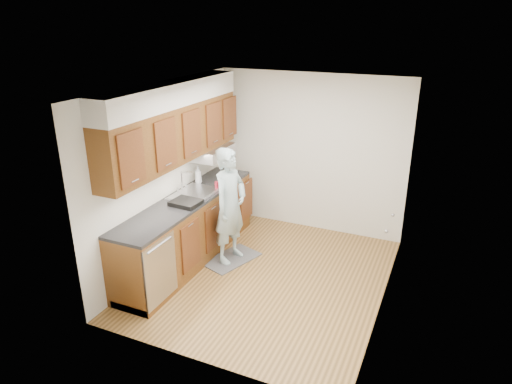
% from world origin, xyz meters
% --- Properties ---
extents(floor, '(3.50, 3.50, 0.00)m').
position_xyz_m(floor, '(0.00, 0.00, 0.00)').
color(floor, '#9F723C').
rests_on(floor, ground).
extents(ceiling, '(3.50, 3.50, 0.00)m').
position_xyz_m(ceiling, '(0.00, 0.00, 2.50)').
color(ceiling, white).
rests_on(ceiling, wall_left).
extents(wall_left, '(0.02, 3.50, 2.50)m').
position_xyz_m(wall_left, '(-1.50, 0.00, 1.25)').
color(wall_left, silver).
rests_on(wall_left, floor).
extents(wall_right, '(0.02, 3.50, 2.50)m').
position_xyz_m(wall_right, '(1.50, 0.00, 1.25)').
color(wall_right, silver).
rests_on(wall_right, floor).
extents(wall_back, '(3.00, 0.02, 2.50)m').
position_xyz_m(wall_back, '(0.00, 1.75, 1.25)').
color(wall_back, silver).
rests_on(wall_back, floor).
extents(counter, '(0.64, 2.80, 1.30)m').
position_xyz_m(counter, '(-1.20, -0.00, 0.49)').
color(counter, brown).
rests_on(counter, floor).
extents(upper_cabinets, '(0.47, 2.80, 1.21)m').
position_xyz_m(upper_cabinets, '(-1.33, 0.05, 1.95)').
color(upper_cabinets, brown).
rests_on(upper_cabinets, wall_left).
extents(closet_door, '(0.02, 1.22, 2.05)m').
position_xyz_m(closet_door, '(1.49, 0.30, 1.02)').
color(closet_door, white).
rests_on(closet_door, wall_right).
extents(floor_mat, '(0.72, 0.92, 0.02)m').
position_xyz_m(floor_mat, '(-0.66, 0.23, 0.01)').
color(floor_mat, slate).
rests_on(floor_mat, floor).
extents(person, '(0.53, 0.71, 1.86)m').
position_xyz_m(person, '(-0.66, 0.23, 0.94)').
color(person, '#A0BCC3').
rests_on(person, floor_mat).
extents(soap_bottle_a, '(0.11, 0.11, 0.27)m').
position_xyz_m(soap_bottle_a, '(-1.37, 0.60, 1.07)').
color(soap_bottle_a, silver).
rests_on(soap_bottle_a, counter).
extents(soap_bottle_b, '(0.13, 0.13, 0.22)m').
position_xyz_m(soap_bottle_b, '(-1.00, 0.67, 1.05)').
color(soap_bottle_b, silver).
rests_on(soap_bottle_b, counter).
extents(soda_can, '(0.06, 0.06, 0.11)m').
position_xyz_m(soda_can, '(-1.00, 0.50, 0.99)').
color(soda_can, red).
rests_on(soda_can, counter).
extents(dish_rack, '(0.39, 0.34, 0.06)m').
position_xyz_m(dish_rack, '(-1.09, -0.19, 0.97)').
color(dish_rack, black).
rests_on(dish_rack, counter).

